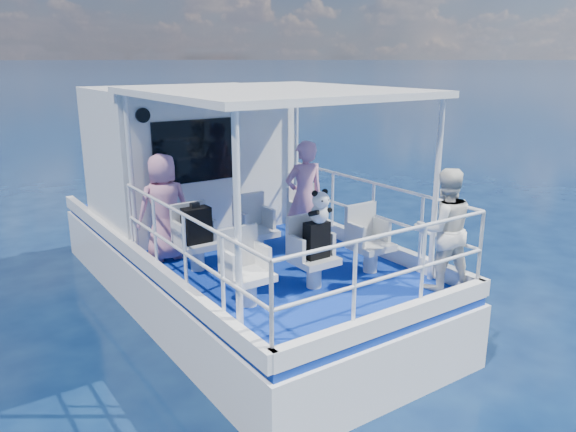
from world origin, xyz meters
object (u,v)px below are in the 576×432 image
Objects in this scene: panda at (320,206)px; backpack_center at (317,240)px; passenger_port_fwd at (164,207)px; passenger_stbd_aft at (444,230)px.

backpack_center is at bearing 115.44° from panda.
passenger_port_fwd is at bearing 118.94° from panda.
panda is at bearing -64.56° from backpack_center.
passenger_port_fwd is 2.27m from panda.
panda is (-1.21, 0.80, 0.28)m from passenger_stbd_aft.
panda reaches higher than backpack_center.
passenger_port_fwd is 3.76× the size of panda.
passenger_stbd_aft is 1.48m from backpack_center.
passenger_stbd_aft is at bearing -33.49° from panda.
backpack_center is at bearing -9.97° from passenger_stbd_aft.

